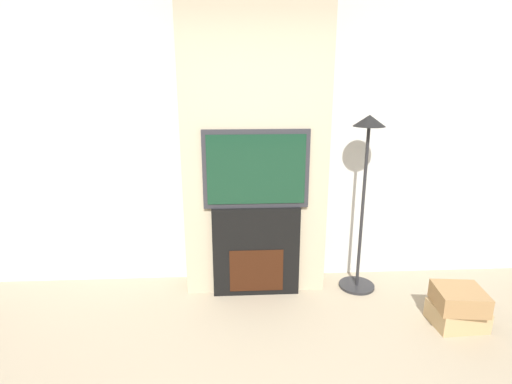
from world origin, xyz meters
The scene contains 6 objects.
wall_back centered at (0.00, 2.03, 1.35)m, with size 6.00×0.06×2.70m.
chimney_breast centered at (0.00, 1.84, 1.35)m, with size 1.30×0.33×2.70m.
fireplace centered at (0.00, 1.67, 0.42)m, with size 0.80×0.15×0.85m.
television centered at (0.00, 1.67, 1.20)m, with size 0.93×0.07×0.70m.
floor_lamp centered at (0.99, 1.71, 1.15)m, with size 0.34×0.34×1.66m.
box_stack centered at (1.62, 1.04, 0.17)m, with size 0.42×0.39×0.33m.
Camera 1 is at (-0.19, -1.73, 1.98)m, focal length 28.00 mm.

